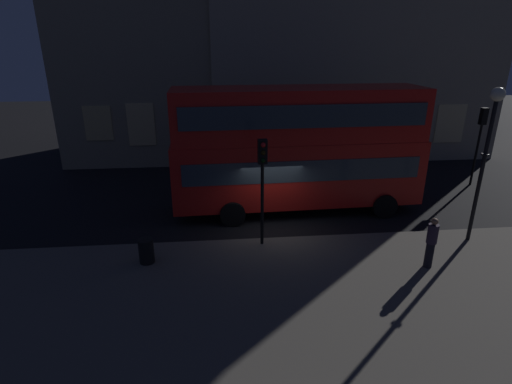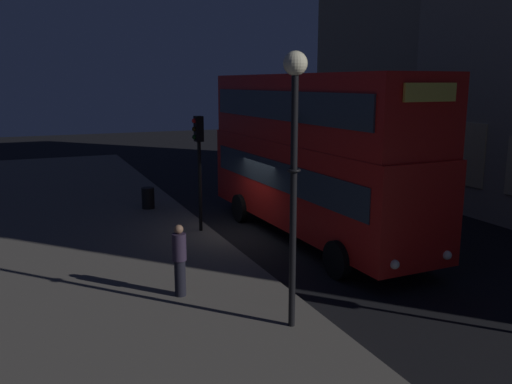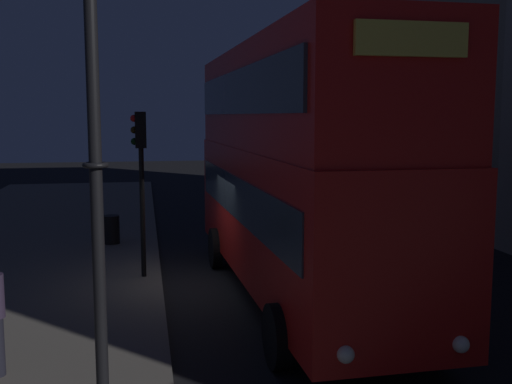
# 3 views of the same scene
# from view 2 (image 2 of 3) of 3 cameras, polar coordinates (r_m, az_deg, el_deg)

# --- Properties ---
(ground_plane) EXTENTS (80.00, 80.00, 0.00)m
(ground_plane) POSITION_cam_2_polar(r_m,az_deg,el_deg) (18.61, -1.30, -4.50)
(ground_plane) COLOR black
(sidewalk_slab) EXTENTS (44.00, 7.86, 0.12)m
(sidewalk_slab) POSITION_cam_2_polar(r_m,az_deg,el_deg) (17.45, -16.44, -5.89)
(sidewalk_slab) COLOR #5B564F
(sidewalk_slab) RESTS_ON ground
(building_with_clock) EXTENTS (12.15, 7.58, 16.23)m
(building_with_clock) POSITION_cam_2_polar(r_m,az_deg,el_deg) (29.55, 19.30, 16.74)
(building_with_clock) COLOR tan
(building_with_clock) RESTS_ON ground
(double_decker_bus) EXTENTS (10.90, 3.14, 5.44)m
(double_decker_bus) POSITION_cam_2_polar(r_m,az_deg,el_deg) (17.66, 6.00, 4.66)
(double_decker_bus) COLOR red
(double_decker_bus) RESTS_ON ground
(traffic_light_near_kerb) EXTENTS (0.33, 0.37, 3.96)m
(traffic_light_near_kerb) POSITION_cam_2_polar(r_m,az_deg,el_deg) (18.12, -6.16, 4.58)
(traffic_light_near_kerb) COLOR black
(traffic_light_near_kerb) RESTS_ON sidewalk_slab
(street_lamp) EXTENTS (0.48, 0.48, 5.66)m
(street_lamp) POSITION_cam_2_polar(r_m,az_deg,el_deg) (10.57, 4.12, 6.08)
(street_lamp) COLOR black
(street_lamp) RESTS_ON sidewalk_slab
(pedestrian) EXTENTS (0.34, 0.34, 1.77)m
(pedestrian) POSITION_cam_2_polar(r_m,az_deg,el_deg) (12.94, -8.18, -7.14)
(pedestrian) COLOR black
(pedestrian) RESTS_ON sidewalk_slab
(litter_bin) EXTENTS (0.51, 0.51, 0.86)m
(litter_bin) POSITION_cam_2_polar(r_m,az_deg,el_deg) (22.17, -11.48, -0.63)
(litter_bin) COLOR black
(litter_bin) RESTS_ON sidewalk_slab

